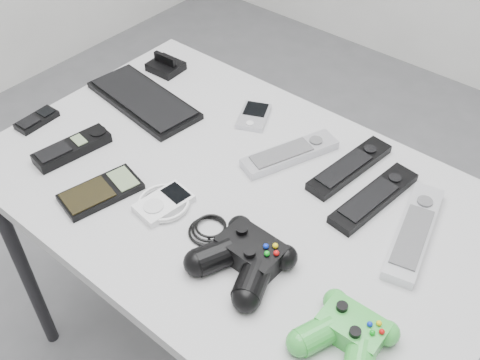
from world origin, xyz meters
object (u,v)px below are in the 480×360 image
Objects in this scene: remote_black_a at (350,166)px; mp3_player at (164,203)px; desk at (238,209)px; remote_black_b at (374,197)px; pda at (254,116)px; controller_black at (245,255)px; controller_green at (348,333)px; pda_keyboard at (143,99)px; remote_silver_b at (414,231)px; mobile_phone at (37,120)px; calculator at (101,191)px; remote_silver_a at (290,153)px; cordless_handset at (72,148)px.

mp3_player is at bearing -117.73° from remote_black_a.
remote_black_a is 0.39m from mp3_player.
desk is 4.72× the size of remote_black_b.
pda is 0.42m from controller_black.
controller_green is at bearing -51.92° from remote_black_a.
pda_keyboard is 0.54m from controller_black.
controller_black is at bearing 4.41° from mp3_player.
controller_black is at bearing -84.51° from remote_black_a.
controller_green is at bearing -23.80° from desk.
remote_black_b is at bearing 12.80° from pda_keyboard.
remote_black_a is 0.20m from remote_silver_b.
desk is at bearing -120.44° from remote_black_a.
controller_green is (0.12, -0.30, 0.01)m from remote_black_b.
mobile_phone is at bearing 177.04° from controller_green.
calculator is at bearing -177.84° from controller_green.
mobile_phone is at bearing -165.22° from desk.
remote_silver_a is at bearing 136.40° from controller_green.
calculator is (-0.22, -0.33, -0.00)m from remote_silver_a.
mp3_player is at bearing 38.65° from calculator.
remote_silver_a reaches higher than mobile_phone.
remote_silver_a reaches higher than remote_black_a.
remote_black_b is (0.58, 0.06, 0.00)m from pda_keyboard.
controller_green is (0.21, -0.34, 0.01)m from remote_black_a.
pda_keyboard is 1.89× the size of calculator.
cordless_handset is at bearing -78.75° from pda_keyboard.
pda and calculator have the same top height.
pda is at bearing 104.45° from mp3_player.
pda_keyboard reaches higher than desk.
remote_black_b is (0.23, 0.14, 0.07)m from desk.
controller_green reaches higher than remote_silver_b.
remote_silver_b is 1.49× the size of cordless_handset.
cordless_handset is at bearing 176.05° from calculator.
controller_black is at bearing -101.38° from remote_black_b.
controller_green is at bearing -20.61° from remote_silver_a.
remote_silver_b is 0.47m from mp3_player.
remote_silver_b is (0.30, -0.03, 0.00)m from remote_silver_a.
remote_black_b is 0.30m from controller_black.
controller_black is 1.78× the size of controller_green.
remote_silver_b reaches higher than calculator.
pda is 0.44× the size of remote_black_b.
controller_black is (0.21, -0.01, 0.02)m from mp3_player.
controller_green is (0.02, -0.26, 0.01)m from remote_silver_b.
remote_silver_a reaches higher than mp3_player.
cordless_handset reaches higher than pda_keyboard.
desk is 0.37m from pda_keyboard.
cordless_handset reaches higher than mp3_player.
remote_silver_a is 1.41× the size of controller_green.
mobile_phone is 0.15m from cordless_handset.
controller_green is (0.69, -0.01, 0.01)m from cordless_handset.
calculator is 0.58× the size of controller_black.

